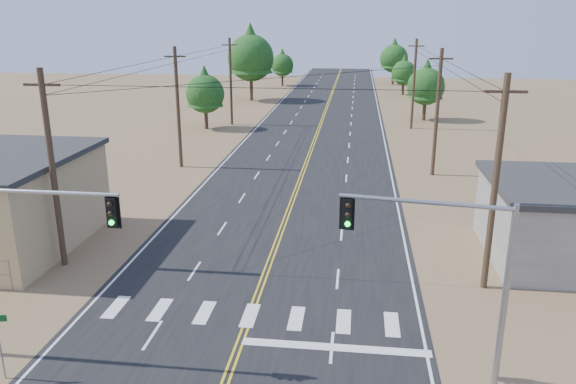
# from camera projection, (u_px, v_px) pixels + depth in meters

# --- Properties ---
(road) EXTENTS (15.00, 200.00, 0.02)m
(road) POSITION_uv_depth(u_px,v_px,m) (301.00, 177.00, 44.86)
(road) COLOR black
(road) RESTS_ON ground
(utility_pole_left_near) EXTENTS (1.80, 0.30, 10.00)m
(utility_pole_left_near) POSITION_uv_depth(u_px,v_px,m) (53.00, 169.00, 27.51)
(utility_pole_left_near) COLOR #4C3826
(utility_pole_left_near) RESTS_ON ground
(utility_pole_left_mid) EXTENTS (1.80, 0.30, 10.00)m
(utility_pole_left_mid) POSITION_uv_depth(u_px,v_px,m) (178.00, 107.00, 46.46)
(utility_pole_left_mid) COLOR #4C3826
(utility_pole_left_mid) RESTS_ON ground
(utility_pole_left_far) EXTENTS (1.80, 0.30, 10.00)m
(utility_pole_left_far) POSITION_uv_depth(u_px,v_px,m) (231.00, 81.00, 65.40)
(utility_pole_left_far) COLOR #4C3826
(utility_pole_left_far) RESTS_ON ground
(utility_pole_right_near) EXTENTS (1.80, 0.30, 10.00)m
(utility_pole_right_near) POSITION_uv_depth(u_px,v_px,m) (495.00, 184.00, 25.06)
(utility_pole_right_near) COLOR #4C3826
(utility_pole_right_near) RESTS_ON ground
(utility_pole_right_mid) EXTENTS (1.80, 0.30, 10.00)m
(utility_pole_right_mid) POSITION_uv_depth(u_px,v_px,m) (437.00, 112.00, 44.01)
(utility_pole_right_mid) COLOR #4C3826
(utility_pole_right_mid) RESTS_ON ground
(utility_pole_right_far) EXTENTS (1.80, 0.30, 10.00)m
(utility_pole_right_far) POSITION_uv_depth(u_px,v_px,m) (414.00, 83.00, 62.96)
(utility_pole_right_far) COLOR #4C3826
(utility_pole_right_far) RESTS_ON ground
(signal_mast_left) EXTENTS (6.19, 0.40, 6.74)m
(signal_mast_left) POSITION_uv_depth(u_px,v_px,m) (8.00, 243.00, 19.76)
(signal_mast_left) COLOR gray
(signal_mast_left) RESTS_ON ground
(signal_mast_right) EXTENTS (5.57, 1.03, 6.77)m
(signal_mast_right) POSITION_uv_depth(u_px,v_px,m) (456.00, 264.00, 18.19)
(signal_mast_right) COLOR gray
(signal_mast_right) RESTS_ON ground
(tree_left_near) EXTENTS (4.32, 4.32, 7.21)m
(tree_left_near) POSITION_uv_depth(u_px,v_px,m) (205.00, 90.00, 63.05)
(tree_left_near) COLOR #3F2D1E
(tree_left_near) RESTS_ON ground
(tree_left_mid) EXTENTS (6.95, 6.95, 11.59)m
(tree_left_mid) POSITION_uv_depth(u_px,v_px,m) (251.00, 53.00, 84.01)
(tree_left_mid) COLOR #3F2D1E
(tree_left_mid) RESTS_ON ground
(tree_left_far) EXTENTS (4.12, 4.12, 6.86)m
(tree_left_far) POSITION_uv_depth(u_px,v_px,m) (282.00, 63.00, 103.29)
(tree_left_far) COLOR #3F2D1E
(tree_left_far) RESTS_ON ground
(tree_right_near) EXTENTS (4.53, 4.53, 7.55)m
(tree_right_near) POSITION_uv_depth(u_px,v_px,m) (426.00, 83.00, 68.28)
(tree_right_near) COLOR #3F2D1E
(tree_right_near) RESTS_ON ground
(tree_right_mid) EXTENTS (3.92, 3.92, 6.53)m
(tree_right_mid) POSITION_uv_depth(u_px,v_px,m) (404.00, 70.00, 91.09)
(tree_right_mid) COLOR #3F2D1E
(tree_right_mid) RESTS_ON ground
(tree_right_far) EXTENTS (5.21, 5.21, 8.69)m
(tree_right_far) POSITION_uv_depth(u_px,v_px,m) (394.00, 56.00, 105.32)
(tree_right_far) COLOR #3F2D1E
(tree_right_far) RESTS_ON ground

